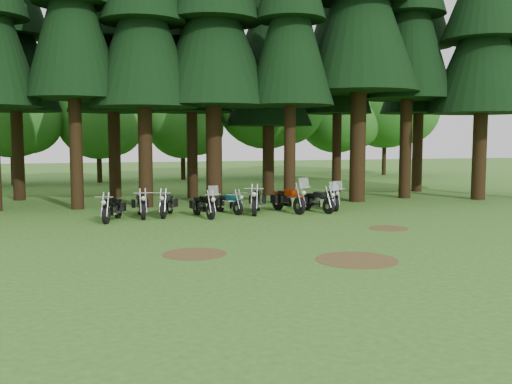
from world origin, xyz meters
TOP-DOWN VIEW (x-y plane):
  - ground at (0.00, 0.00)m, footprint 120.00×120.00m
  - pine_front_9 at (13.94, 7.83)m, footprint 5.44×5.44m
  - pine_back_1 at (-9.26, 14.35)m, footprint 4.52×4.52m
  - pine_back_2 at (-4.38, 14.40)m, footprint 4.85×4.85m
  - pine_back_3 at (-0.37, 12.94)m, footprint 4.35×4.35m
  - pine_back_4 at (4.04, 13.25)m, footprint 4.94×4.94m
  - pine_back_5 at (8.07, 12.86)m, footprint 3.94×3.94m
  - pine_back_6 at (13.36, 12.79)m, footprint 4.59×4.59m
  - decid_2 at (-10.43, 24.78)m, footprint 6.72×6.53m
  - decid_3 at (-4.71, 25.13)m, footprint 6.12×5.95m
  - decid_4 at (1.58, 26.32)m, footprint 5.93×5.76m
  - decid_5 at (8.29, 25.71)m, footprint 8.45×8.21m
  - decid_6 at (14.85, 27.01)m, footprint 7.06×6.86m
  - decid_7 at (19.46, 26.83)m, footprint 8.44×8.20m
  - dirt_patch_0 at (-3.00, -2.00)m, footprint 1.80×1.80m
  - dirt_patch_1 at (4.50, 0.50)m, footprint 1.40×1.40m
  - dirt_patch_2 at (1.00, -4.00)m, footprint 2.20×2.20m
  - motorcycle_0 at (-4.93, 5.22)m, footprint 0.86×2.11m
  - motorcycle_1 at (-3.74, 6.01)m, footprint 0.31×2.30m
  - motorcycle_2 at (-2.69, 6.04)m, footprint 0.83×2.15m
  - motorcycle_3 at (-1.30, 5.23)m, footprint 0.68×2.19m
  - motorcycle_4 at (-0.03, 6.13)m, footprint 0.81×1.92m
  - motorcycle_5 at (1.11, 5.80)m, footprint 1.04×2.33m
  - motorcycle_6 at (2.56, 5.72)m, footprint 0.87×2.51m
  - motorcycle_7 at (3.80, 5.45)m, footprint 0.92×2.19m
  - motorcycle_8 at (4.78, 6.15)m, footprint 0.59×2.18m

SIDE VIEW (x-z plane):
  - ground at x=0.00m, z-range 0.00..0.00m
  - dirt_patch_0 at x=-3.00m, z-range 0.00..0.01m
  - dirt_patch_1 at x=4.50m, z-range 0.00..0.01m
  - dirt_patch_2 at x=1.00m, z-range 0.00..0.01m
  - motorcycle_4 at x=-0.03m, z-range 0.01..0.82m
  - motorcycle_0 at x=-4.93m, z-range 0.01..0.90m
  - motorcycle_8 at x=4.78m, z-range -0.23..1.14m
  - motorcycle_3 at x=-1.30m, z-range -0.23..1.15m
  - motorcycle_2 at x=-2.69m, z-range 0.01..0.91m
  - motorcycle_7 at x=3.80m, z-range -0.23..1.16m
  - motorcycle_1 at x=-3.74m, z-range 0.01..0.94m
  - motorcycle_5 at x=1.11m, z-range 0.01..1.01m
  - motorcycle_6 at x=2.56m, z-range -0.26..1.32m
  - decid_4 at x=1.58m, z-range 0.67..8.07m
  - decid_3 at x=-4.71m, z-range 0.69..8.34m
  - decid_2 at x=-10.43m, z-range 0.76..9.15m
  - decid_6 at x=14.85m, z-range 0.79..9.61m
  - decid_7 at x=19.46m, z-range 0.95..11.50m
  - decid_5 at x=8.29m, z-range 0.95..11.51m
  - pine_back_4 at x=4.04m, z-range 1.36..15.14m
  - pine_front_9 at x=13.94m, z-range 1.57..17.46m
  - pine_back_3 at x=-0.37m, z-range 1.60..17.80m
  - pine_back_1 at x=-9.26m, z-range 1.60..17.82m
  - pine_back_2 at x=-4.38m, z-range 1.61..17.91m
  - pine_back_5 at x=8.07m, z-range 1.61..17.94m
  - pine_back_6 at x=13.36m, z-range 1.64..18.22m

